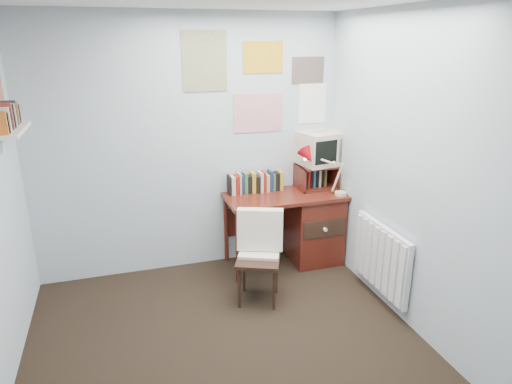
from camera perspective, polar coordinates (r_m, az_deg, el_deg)
ground at (r=3.48m, az=-2.24°, el=-21.67°), size 3.50×3.50×0.00m
back_wall at (r=4.48m, az=-8.36°, el=5.55°), size 3.00×0.02×2.50m
right_wall at (r=3.51m, az=21.84°, el=0.68°), size 0.02×3.50×2.50m
desk at (r=4.82m, az=6.58°, el=-4.02°), size 1.20×0.55×0.76m
desk_chair at (r=4.06m, az=0.29°, el=-8.52°), size 0.53×0.52×0.80m
desk_lamp at (r=4.59m, az=10.68°, el=2.18°), size 0.34×0.30×0.43m
tv_riser at (r=4.80m, az=7.56°, el=1.94°), size 0.40×0.30×0.25m
crt_tv at (r=4.75m, az=7.98°, el=5.61°), size 0.44×0.42×0.37m
book_row at (r=4.64m, az=0.10°, el=1.35°), size 0.60×0.14×0.22m
radiator at (r=4.20m, az=15.38°, el=-7.94°), size 0.09×0.80×0.60m
wall_shelf at (r=3.79m, az=-28.40°, el=6.83°), size 0.20×0.62×0.24m
posters_back at (r=4.54m, az=0.28°, el=13.59°), size 1.20×0.01×0.90m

